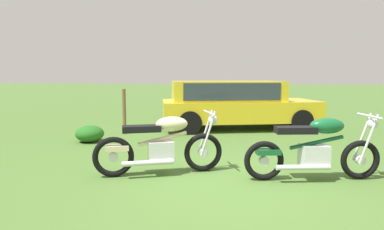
{
  "coord_description": "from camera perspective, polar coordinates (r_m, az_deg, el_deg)",
  "views": [
    {
      "loc": [
        0.11,
        -4.77,
        1.58
      ],
      "look_at": [
        -0.69,
        1.05,
        0.87
      ],
      "focal_mm": 30.35,
      "sensor_mm": 36.0,
      "label": 1
    }
  ],
  "objects": [
    {
      "name": "ground_plane",
      "position": [
        5.02,
        6.3,
        -11.5
      ],
      "size": [
        120.0,
        120.0,
        0.0
      ],
      "primitive_type": "plane",
      "color": "#476B2D"
    },
    {
      "name": "car_yellow",
      "position": [
        9.82,
        7.17,
        2.46
      ],
      "size": [
        4.87,
        2.88,
        1.43
      ],
      "rotation": [
        0.0,
        0.0,
        0.25
      ],
      "color": "gold",
      "rests_on": "ground"
    },
    {
      "name": "motorcycle_cream",
      "position": [
        5.25,
        -5.46,
        -5.27
      ],
      "size": [
        1.99,
        0.99,
        1.02
      ],
      "rotation": [
        0.0,
        0.0,
        0.35
      ],
      "color": "black",
      "rests_on": "ground"
    },
    {
      "name": "motorcycle_green",
      "position": [
        5.28,
        20.75,
        -5.57
      ],
      "size": [
        2.08,
        0.76,
        1.02
      ],
      "rotation": [
        0.0,
        0.0,
        0.17
      ],
      "color": "black",
      "rests_on": "ground"
    },
    {
      "name": "fence_post_wooden",
      "position": [
        9.05,
        -11.83,
        0.61
      ],
      "size": [
        0.1,
        0.1,
        1.24
      ],
      "primitive_type": "cylinder",
      "color": "brown",
      "rests_on": "ground"
    },
    {
      "name": "shrub_low",
      "position": [
        8.2,
        -17.52,
        -3.16
      ],
      "size": [
        0.67,
        0.66,
        0.4
      ],
      "color": "#23621E",
      "rests_on": "ground"
    }
  ]
}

